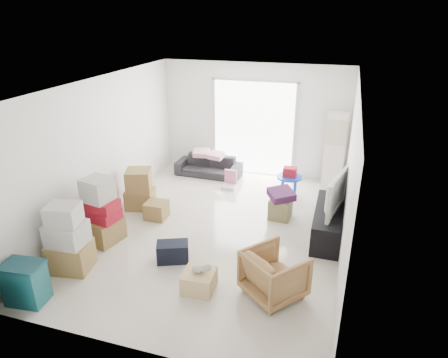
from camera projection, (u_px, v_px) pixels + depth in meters
name	position (u px, v px, depth m)	size (l,w,h in m)	color
room_shell	(215.00, 162.00, 6.95)	(4.98, 6.48, 3.18)	beige
sliding_door	(254.00, 125.00, 9.61)	(2.10, 0.04, 2.33)	white
ac_tower	(335.00, 151.00, 8.94)	(0.45, 0.30, 1.75)	white
tv_console	(328.00, 222.00, 7.19)	(0.48, 1.61, 0.54)	black
television	(330.00, 205.00, 7.06)	(1.18, 0.68, 0.15)	black
sofa	(209.00, 163.00, 9.82)	(1.61, 0.47, 0.63)	#26252A
pillow_left	(201.00, 148.00, 9.74)	(0.35, 0.28, 0.11)	#CB94A6
pillow_right	(216.00, 150.00, 9.58)	(0.31, 0.25, 0.11)	#CB94A6
armchair	(275.00, 272.00, 5.63)	(0.75, 0.71, 0.78)	#9C7545
storage_bins	(25.00, 283.00, 5.52)	(0.58, 0.44, 0.63)	#13525A
box_stack_a	(68.00, 241.00, 6.16)	(0.69, 0.61, 1.12)	olive
box_stack_b	(101.00, 214.00, 6.95)	(0.70, 0.69, 1.19)	olive
box_stack_c	(140.00, 190.00, 8.16)	(0.64, 0.61, 0.84)	olive
loose_box	(157.00, 210.00, 7.84)	(0.40, 0.40, 0.34)	olive
duffel_bag	(173.00, 252.00, 6.50)	(0.51, 0.30, 0.33)	black
ottoman	(280.00, 209.00, 7.82)	(0.41, 0.41, 0.41)	#8F8853
blanket	(281.00, 196.00, 7.72)	(0.45, 0.45, 0.14)	#481E4B
kids_table	(290.00, 176.00, 8.64)	(0.55, 0.55, 0.67)	blue
toy_walker	(230.00, 183.00, 9.19)	(0.31, 0.28, 0.41)	silver
wood_crate	(199.00, 281.00, 5.83)	(0.45, 0.45, 0.30)	tan
plush_bunny	(201.00, 268.00, 5.74)	(0.28, 0.16, 0.14)	#B2ADA8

